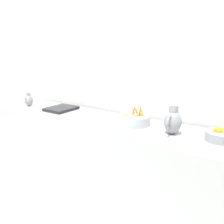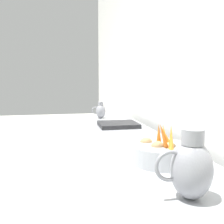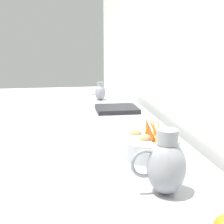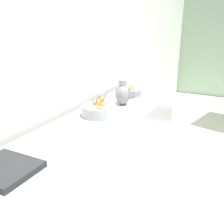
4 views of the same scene
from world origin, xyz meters
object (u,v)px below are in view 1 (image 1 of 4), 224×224
Objects in this scene: metal_pitcher_tall at (173,121)px; metal_pitcher_short at (29,100)px; vegetable_colander at (135,119)px; orange_bowl at (219,135)px.

metal_pitcher_short is at bearing -89.49° from metal_pitcher_tall.
orange_bowl is (-0.00, 0.76, -0.01)m from vegetable_colander.
vegetable_colander reaches higher than orange_bowl.
metal_pitcher_tall is 1.94m from metal_pitcher_short.
orange_bowl is 0.38m from metal_pitcher_tall.
metal_pitcher_tall is at bearing -81.43° from orange_bowl.
metal_pitcher_short is at bearing -87.47° from vegetable_colander.
metal_pitcher_short reaches higher than orange_bowl.
vegetable_colander is at bearing 92.53° from metal_pitcher_short.
vegetable_colander is at bearing -97.42° from metal_pitcher_tall.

